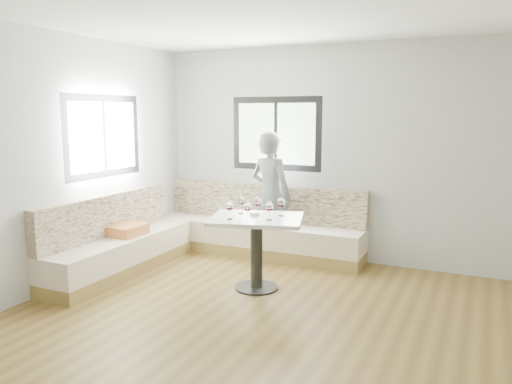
% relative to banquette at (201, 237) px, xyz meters
% --- Properties ---
extents(room, '(5.01, 5.01, 2.81)m').
position_rel_banquette_xyz_m(room, '(1.51, -1.55, 1.08)').
color(room, brown).
rests_on(room, ground).
extents(banquette, '(2.90, 2.80, 0.95)m').
position_rel_banquette_xyz_m(banquette, '(0.00, 0.00, 0.00)').
color(banquette, olive).
rests_on(banquette, ground).
extents(table, '(1.16, 1.01, 0.81)m').
position_rel_banquette_xyz_m(table, '(1.09, -0.62, 0.27)').
color(table, black).
rests_on(table, ground).
extents(person, '(0.71, 0.56, 1.70)m').
position_rel_banquette_xyz_m(person, '(0.77, 0.52, 0.52)').
color(person, slate).
rests_on(person, ground).
extents(olive_ramekin, '(0.10, 0.10, 0.04)m').
position_rel_banquette_xyz_m(olive_ramekin, '(1.02, -0.55, 0.50)').
color(olive_ramekin, white).
rests_on(olive_ramekin, table).
extents(wine_glass_a, '(0.09, 0.09, 0.20)m').
position_rel_banquette_xyz_m(wine_glass_a, '(0.88, -0.84, 0.62)').
color(wine_glass_a, white).
rests_on(wine_glass_a, table).
extents(wine_glass_b, '(0.09, 0.09, 0.20)m').
position_rel_banquette_xyz_m(wine_glass_b, '(1.07, -0.81, 0.62)').
color(wine_glass_b, white).
rests_on(wine_glass_b, table).
extents(wine_glass_c, '(0.09, 0.09, 0.20)m').
position_rel_banquette_xyz_m(wine_glass_c, '(1.28, -0.70, 0.62)').
color(wine_glass_c, white).
rests_on(wine_glass_c, table).
extents(wine_glass_d, '(0.09, 0.09, 0.20)m').
position_rel_banquette_xyz_m(wine_glass_d, '(1.05, -0.51, 0.62)').
color(wine_glass_d, white).
rests_on(wine_glass_d, table).
extents(wine_glass_e, '(0.09, 0.09, 0.20)m').
position_rel_banquette_xyz_m(wine_glass_e, '(1.31, -0.45, 0.62)').
color(wine_glass_e, white).
rests_on(wine_glass_e, table).
extents(wine_glass_f, '(0.09, 0.09, 0.20)m').
position_rel_banquette_xyz_m(wine_glass_f, '(0.85, -0.52, 0.62)').
color(wine_glass_f, white).
rests_on(wine_glass_f, table).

